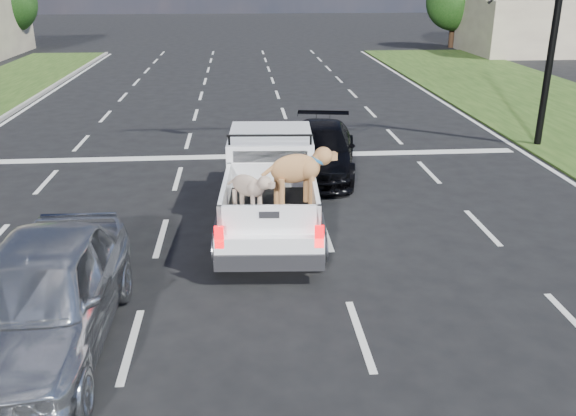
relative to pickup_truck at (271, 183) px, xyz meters
name	(u,v)px	position (x,y,z in m)	size (l,w,h in m)	color
ground	(247,340)	(-0.63, -4.53, -0.97)	(160.00, 160.00, 0.00)	black
road_markings	(243,194)	(-0.63, 2.03, -0.97)	(17.75, 60.00, 0.01)	silver
building_right	(557,26)	(21.37, 29.47, 0.83)	(12.00, 7.00, 3.60)	beige
tree_far_c	(6,3)	(-16.63, 33.47, 2.31)	(4.20, 4.20, 5.40)	#332114
tree_far_d	(455,1)	(15.37, 33.47, 2.31)	(4.20, 4.20, 5.40)	#332114
tree_far_e	(560,1)	(23.37, 33.47, 2.31)	(4.20, 4.20, 5.40)	#332114
pickup_truck	(271,183)	(0.00, 0.00, 0.00)	(2.41, 5.57, 2.05)	black
silver_sedan	(40,298)	(-3.60, -4.50, -0.12)	(2.02, 5.02, 1.71)	#B9BCC1
black_coupe	(321,150)	(1.57, 3.69, -0.31)	(1.86, 4.58, 1.33)	black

